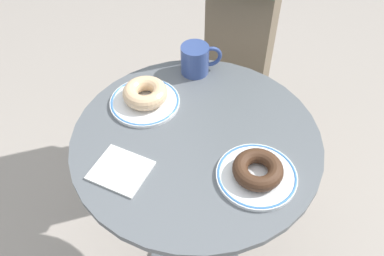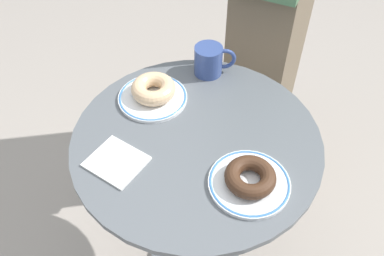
# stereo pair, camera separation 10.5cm
# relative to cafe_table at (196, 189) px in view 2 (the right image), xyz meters

# --- Properties ---
(cafe_table) EXTENTS (0.66, 0.66, 0.75)m
(cafe_table) POSITION_rel_cafe_table_xyz_m (0.00, 0.00, 0.00)
(cafe_table) COLOR #565B60
(cafe_table) RESTS_ON ground
(plate_left) EXTENTS (0.20, 0.20, 0.01)m
(plate_left) POSITION_rel_cafe_table_xyz_m (-0.19, -0.00, 0.24)
(plate_left) COLOR white
(plate_left) RESTS_ON cafe_table
(plate_right) EXTENTS (0.20, 0.20, 0.01)m
(plate_right) POSITION_rel_cafe_table_xyz_m (0.19, 0.00, 0.24)
(plate_right) COLOR white
(plate_right) RESTS_ON cafe_table
(donut_glazed) EXTENTS (0.17, 0.17, 0.04)m
(donut_glazed) POSITION_rel_cafe_table_xyz_m (-0.20, 0.01, 0.27)
(donut_glazed) COLOR #E0B789
(donut_glazed) RESTS_ON plate_left
(donut_chocolate) EXTENTS (0.16, 0.16, 0.04)m
(donut_chocolate) POSITION_rel_cafe_table_xyz_m (0.19, 0.00, 0.27)
(donut_chocolate) COLOR #422819
(donut_chocolate) RESTS_ON plate_right
(paper_napkin) EXTENTS (0.16, 0.15, 0.01)m
(paper_napkin) POSITION_rel_cafe_table_xyz_m (-0.06, -0.21, 0.24)
(paper_napkin) COLOR white
(paper_napkin) RESTS_ON cafe_table
(coffee_mug) EXTENTS (0.10, 0.11, 0.09)m
(coffee_mug) POSITION_rel_cafe_table_xyz_m (-0.18, 0.20, 0.28)
(coffee_mug) COLOR #334784
(coffee_mug) RESTS_ON cafe_table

